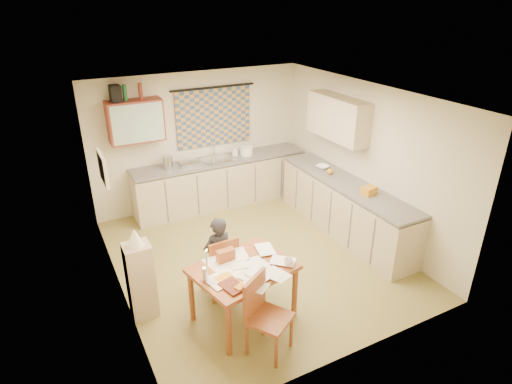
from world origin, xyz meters
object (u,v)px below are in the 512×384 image
dining_table (243,292)px  chair_far (220,276)px  shelf_stand (141,280)px  counter_right (345,208)px  person (218,257)px  counter_back (221,182)px  stove (381,233)px

dining_table → chair_far: bearing=84.7°
chair_far → shelf_stand: 1.04m
counter_right → shelf_stand: 3.57m
counter_right → shelf_stand: shelf_stand is taller
shelf_stand → person: bearing=-4.4°
chair_far → shelf_stand: bearing=-7.1°
dining_table → shelf_stand: bearing=136.5°
counter_back → dining_table: 3.25m
counter_right → shelf_stand: (-3.54, -0.49, 0.05)m
stove → chair_far: 2.55m
stove → shelf_stand: (-3.54, 0.38, 0.08)m
stove → dining_table: size_ratio=0.66×
stove → person: (-2.54, 0.31, 0.15)m
counter_right → chair_far: (-2.52, -0.57, -0.17)m
dining_table → person: size_ratio=1.13×
counter_right → chair_far: bearing=-167.4°
person → chair_far: bearing=-173.7°
dining_table → person: bearing=85.7°
shelf_stand → dining_table: bearing=-30.8°
counter_right → shelf_stand: bearing=-172.1°
stove → chair_far: chair_far is taller
stove → counter_right: bearing=90.0°
counter_back → chair_far: counter_back is taller
dining_table → shelf_stand: size_ratio=1.30×
counter_back → chair_far: bearing=-113.7°
counter_back → chair_far: size_ratio=3.65×
chair_far → person: size_ratio=0.78×
dining_table → counter_back: bearing=58.8°
person → counter_back: bearing=-121.0°
dining_table → person: (-0.09, 0.57, 0.20)m
chair_far → person: bearing=10.4°
counter_back → shelf_stand: bearing=-131.0°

